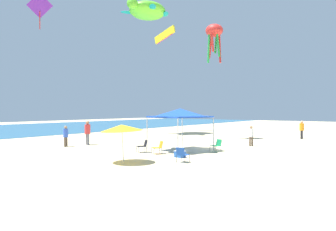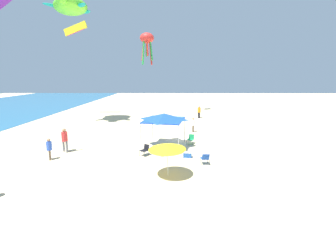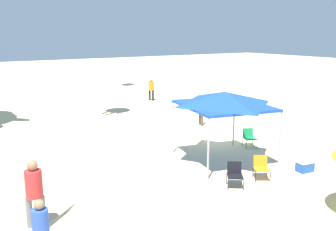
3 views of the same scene
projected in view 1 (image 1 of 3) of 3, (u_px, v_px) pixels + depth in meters
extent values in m
cube|color=beige|center=(225.00, 149.00, 22.93)|extent=(120.00, 120.00, 0.10)
cylinder|color=#B7B7BC|center=(178.00, 137.00, 19.78)|extent=(0.07, 0.07, 2.27)
cylinder|color=#B7B7BC|center=(213.00, 134.00, 22.08)|extent=(0.07, 0.07, 2.27)
cylinder|color=#B7B7BC|center=(147.00, 134.00, 22.04)|extent=(0.07, 0.07, 2.27)
cylinder|color=#B7B7BC|center=(182.00, 132.00, 24.34)|extent=(0.07, 0.07, 2.27)
cube|color=blue|center=(180.00, 117.00, 22.04)|extent=(4.04, 3.76, 0.10)
pyramid|color=blue|center=(180.00, 112.00, 22.03)|extent=(3.96, 3.69, 0.52)
cylinder|color=silver|center=(123.00, 144.00, 16.98)|extent=(0.13, 0.10, 2.01)
cone|color=yellow|center=(122.00, 128.00, 16.94)|extent=(2.26, 2.25, 0.48)
cylinder|color=black|center=(137.00, 149.00, 21.18)|extent=(0.02, 0.02, 0.40)
cylinder|color=black|center=(138.00, 150.00, 20.68)|extent=(0.02, 0.02, 0.40)
cylinder|color=black|center=(144.00, 149.00, 21.34)|extent=(0.02, 0.02, 0.40)
cylinder|color=black|center=(146.00, 150.00, 20.84)|extent=(0.02, 0.02, 0.40)
cube|color=black|center=(141.00, 146.00, 21.01)|extent=(0.73, 0.73, 0.03)
cube|color=black|center=(146.00, 143.00, 21.09)|extent=(0.40, 0.48, 0.41)
cylinder|color=black|center=(190.00, 158.00, 17.17)|extent=(0.02, 0.02, 0.40)
cylinder|color=black|center=(181.00, 158.00, 17.45)|extent=(0.02, 0.02, 0.40)
cylinder|color=black|center=(185.00, 160.00, 16.73)|extent=(0.02, 0.02, 0.40)
cylinder|color=black|center=(176.00, 159.00, 17.01)|extent=(0.02, 0.02, 0.40)
cube|color=blue|center=(183.00, 155.00, 17.09)|extent=(0.56, 0.56, 0.03)
cube|color=blue|center=(180.00, 151.00, 16.84)|extent=(0.17, 0.50, 0.41)
cylinder|color=black|center=(210.00, 149.00, 21.42)|extent=(0.02, 0.02, 0.40)
cylinder|color=black|center=(215.00, 149.00, 20.97)|extent=(0.02, 0.02, 0.40)
cylinder|color=black|center=(216.00, 148.00, 21.68)|extent=(0.02, 0.02, 0.40)
cylinder|color=black|center=(221.00, 149.00, 21.23)|extent=(0.02, 0.02, 0.40)
cube|color=#198C4C|center=(215.00, 146.00, 21.33)|extent=(0.69, 0.69, 0.03)
cube|color=#198C4C|center=(219.00, 142.00, 21.47)|extent=(0.32, 0.50, 0.41)
cylinder|color=black|center=(152.00, 151.00, 20.42)|extent=(0.02, 0.02, 0.40)
cylinder|color=black|center=(154.00, 152.00, 19.93)|extent=(0.02, 0.02, 0.40)
cylinder|color=black|center=(159.00, 150.00, 20.59)|extent=(0.02, 0.02, 0.40)
cylinder|color=black|center=(162.00, 151.00, 20.10)|extent=(0.02, 0.02, 0.40)
cube|color=orange|center=(157.00, 148.00, 20.26)|extent=(0.72, 0.72, 0.03)
cube|color=orange|center=(161.00, 144.00, 20.35)|extent=(0.39, 0.48, 0.41)
cube|color=blue|center=(180.00, 154.00, 18.82)|extent=(0.47, 0.64, 0.36)
cube|color=white|center=(180.00, 151.00, 18.82)|extent=(0.48, 0.66, 0.04)
cylinder|color=slate|center=(87.00, 139.00, 25.65)|extent=(0.17, 0.17, 0.87)
cylinder|color=slate|center=(88.00, 140.00, 25.37)|extent=(0.17, 0.17, 0.87)
cylinder|color=red|center=(88.00, 129.00, 25.50)|extent=(0.45, 0.45, 0.76)
sphere|color=#A87A56|center=(87.00, 123.00, 25.49)|extent=(0.28, 0.28, 0.28)
cylinder|color=brown|center=(252.00, 141.00, 24.73)|extent=(0.14, 0.14, 0.72)
cylinder|color=brown|center=(250.00, 142.00, 24.55)|extent=(0.14, 0.14, 0.72)
cylinder|color=white|center=(251.00, 133.00, 24.63)|extent=(0.37, 0.37, 0.62)
sphere|color=#A87A56|center=(251.00, 127.00, 24.62)|extent=(0.23, 0.23, 0.23)
cylinder|color=black|center=(301.00, 135.00, 30.72)|extent=(0.16, 0.16, 0.80)
cylinder|color=black|center=(302.00, 135.00, 30.41)|extent=(0.16, 0.16, 0.80)
cylinder|color=orange|center=(302.00, 127.00, 30.55)|extent=(0.42, 0.42, 0.70)
sphere|color=tan|center=(302.00, 122.00, 30.54)|extent=(0.26, 0.26, 0.26)
cylinder|color=brown|center=(67.00, 142.00, 24.36)|extent=(0.14, 0.14, 0.72)
cylinder|color=brown|center=(65.00, 142.00, 24.08)|extent=(0.14, 0.14, 0.72)
cylinder|color=blue|center=(66.00, 133.00, 24.20)|extent=(0.38, 0.38, 0.63)
sphere|color=#A87A56|center=(66.00, 127.00, 24.19)|extent=(0.24, 0.24, 0.24)
ellipsoid|color=#66D82D|center=(148.00, 11.00, 37.00)|extent=(4.93, 4.03, 2.10)
sphere|color=#66D82D|center=(132.00, 3.00, 34.80)|extent=(1.21, 1.21, 1.21)
ellipsoid|color=teal|center=(153.00, 7.00, 34.91)|extent=(1.91, 1.81, 0.27)
ellipsoid|color=teal|center=(129.00, 12.00, 36.90)|extent=(1.94, 1.76, 0.27)
ellipsoid|color=teal|center=(165.00, 14.00, 37.56)|extent=(1.91, 1.81, 0.27)
ellipsoid|color=teal|center=(147.00, 18.00, 39.10)|extent=(1.94, 1.76, 0.27)
cube|color=yellow|center=(165.00, 35.00, 42.85)|extent=(0.63, 3.63, 2.18)
cube|color=#E02D9E|center=(165.00, 38.00, 42.86)|extent=(0.28, 2.78, 1.22)
ellipsoid|color=red|center=(214.00, 30.00, 30.69)|extent=(1.67, 1.67, 1.22)
cylinder|color=red|center=(213.00, 42.00, 30.22)|extent=(0.37, 0.23, 1.78)
cylinder|color=green|center=(218.00, 45.00, 30.27)|extent=(0.27, 0.41, 2.28)
cylinder|color=red|center=(220.00, 49.00, 30.77)|extent=(0.38, 0.40, 2.77)
cylinder|color=green|center=(216.00, 44.00, 31.20)|extent=(0.37, 0.23, 1.78)
cylinder|color=red|center=(210.00, 47.00, 31.16)|extent=(0.27, 0.41, 2.28)
cylinder|color=green|center=(209.00, 48.00, 30.67)|extent=(0.38, 0.40, 2.77)
cube|color=purple|center=(40.00, 5.00, 24.80)|extent=(1.41, 1.46, 2.00)
cylinder|color=red|center=(40.00, 20.00, 24.82)|extent=(0.07, 0.07, 1.41)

